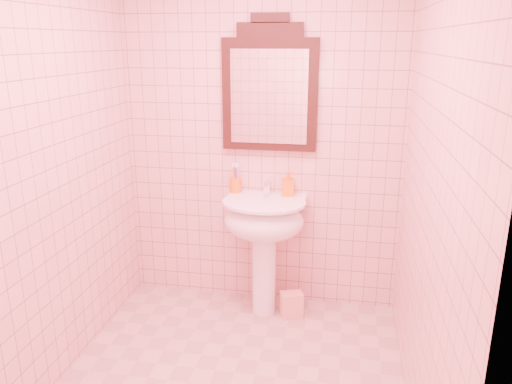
% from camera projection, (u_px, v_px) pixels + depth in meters
% --- Properties ---
extents(back_wall, '(2.00, 0.02, 2.50)m').
position_uv_depth(back_wall, '(262.00, 139.00, 3.56)').
color(back_wall, '#E6A8A0').
rests_on(back_wall, floor).
extents(pedestal_sink, '(0.58, 0.58, 0.86)m').
position_uv_depth(pedestal_sink, '(264.00, 228.00, 3.51)').
color(pedestal_sink, white).
rests_on(pedestal_sink, floor).
extents(faucet, '(0.04, 0.16, 0.11)m').
position_uv_depth(faucet, '(267.00, 187.00, 3.56)').
color(faucet, white).
rests_on(faucet, pedestal_sink).
extents(mirror, '(0.66, 0.06, 0.92)m').
position_uv_depth(mirror, '(269.00, 89.00, 3.42)').
color(mirror, black).
rests_on(mirror, back_wall).
extents(toothbrush_cup, '(0.08, 0.08, 0.19)m').
position_uv_depth(toothbrush_cup, '(235.00, 185.00, 3.63)').
color(toothbrush_cup, orange).
rests_on(toothbrush_cup, pedestal_sink).
extents(soap_dispenser, '(0.09, 0.10, 0.18)m').
position_uv_depth(soap_dispenser, '(288.00, 184.00, 3.54)').
color(soap_dispenser, orange).
rests_on(soap_dispenser, pedestal_sink).
extents(towel, '(0.18, 0.15, 0.19)m').
position_uv_depth(towel, '(292.00, 305.00, 3.61)').
color(towel, '#E59C86').
rests_on(towel, floor).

